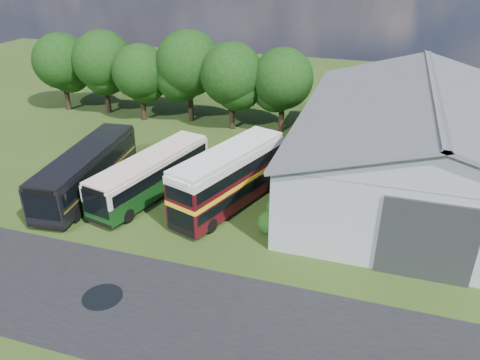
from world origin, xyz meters
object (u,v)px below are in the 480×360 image
(storage_shed, at_px, (425,137))
(bus_green_single, at_px, (151,174))
(bus_maroon_double, at_px, (229,179))
(bus_dark_single, at_px, (87,170))

(storage_shed, relative_size, bus_green_single, 2.12)
(storage_shed, distance_m, bus_maroon_double, 15.23)
(bus_green_single, xyz_separation_m, bus_maroon_double, (6.15, 0.04, 0.55))
(bus_green_single, bearing_deg, bus_maroon_double, 13.18)
(bus_dark_single, bearing_deg, bus_maroon_double, -0.69)
(bus_green_single, distance_m, bus_dark_single, 5.03)
(bus_maroon_double, distance_m, bus_dark_single, 11.13)
(storage_shed, height_order, bus_maroon_double, storage_shed)
(bus_green_single, relative_size, bus_dark_single, 0.94)
(bus_dark_single, bearing_deg, bus_green_single, 5.55)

